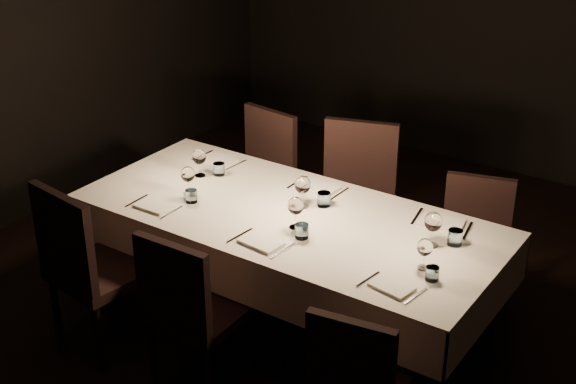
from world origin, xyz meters
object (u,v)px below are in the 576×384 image
Objects in this scene: chair_near_right at (357,379)px; chair_far_center at (356,194)px; chair_far_right at (474,239)px; dining_table at (288,225)px; chair_far_left at (260,171)px; chair_near_center at (189,306)px; chair_near_left at (88,262)px.

chair_far_center is (-0.92, 1.59, 0.07)m from chair_near_right.
chair_far_right is at bearing -96.28° from chair_near_right.
chair_near_right is 1.58m from chair_far_right.
dining_table is 1.13m from chair_far_left.
chair_far_right is at bearing -121.91° from chair_near_center.
chair_far_left is (-0.78, 0.80, -0.15)m from dining_table.
dining_table is at bearing -49.12° from chair_near_right.
chair_near_center is at bearing -169.44° from chair_near_left.
chair_near_left is 1.10× the size of chair_near_center.
chair_far_center reaches higher than chair_near_center.
chair_near_right is 0.91× the size of chair_far_left.
chair_near_left is 1.01× the size of chair_far_center.
chair_near_left is at bearing -134.15° from chair_far_center.
chair_near_left reaches higher than dining_table.
chair_far_center is at bearing -94.58° from chair_near_center.
chair_near_right is (1.72, 0.05, -0.08)m from chair_near_left.
dining_table is 1.18m from chair_far_right.
chair_near_right is at bearing -77.89° from chair_far_center.
chair_near_right is at bearing 179.68° from chair_near_center.
dining_table is 0.81m from chair_far_center.
chair_far_right is at bearing 42.81° from dining_table.
dining_table is at bearing -108.09° from chair_far_center.
chair_near_right is 2.33m from chair_far_left.
dining_table is at bearing -152.73° from chair_far_right.
chair_far_center reaches higher than chair_near_right.
chair_far_left is 1.11× the size of chair_far_right.
chair_near_left is 1.20× the size of chair_near_right.
chair_far_right is at bearing 7.27° from chair_far_left.
chair_far_left is (-1.70, 1.58, 0.04)m from chair_near_right.
chair_far_left is 1.64m from chair_far_right.
chair_near_center is (0.71, 0.03, -0.04)m from chair_near_left.
chair_near_center is (-0.09, -0.80, -0.16)m from dining_table.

